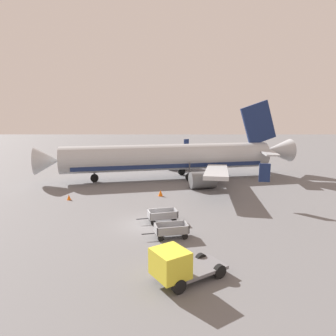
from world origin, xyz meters
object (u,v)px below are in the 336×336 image
object	(u,v)px
airplane	(176,158)
baggage_cart_nearest	(172,230)
baggage_cart_second_in_row	(163,215)
traffic_cone_near_plane	(161,193)
service_truck_beside_carts	(178,265)
traffic_cone_mid_apron	(70,197)

from	to	relation	value
airplane	baggage_cart_nearest	size ratio (longest dim) A/B	10.32
baggage_cart_second_in_row	traffic_cone_near_plane	size ratio (longest dim) A/B	5.01
airplane	baggage_cart_nearest	distance (m)	21.83
baggage_cart_nearest	service_truck_beside_carts	distance (m)	6.50
airplane	traffic_cone_mid_apron	world-z (taller)	airplane
traffic_cone_mid_apron	airplane	bearing A→B (deg)	43.39
baggage_cart_nearest	baggage_cart_second_in_row	world-z (taller)	same
traffic_cone_near_plane	traffic_cone_mid_apron	size ratio (longest dim) A/B	1.21
airplane	traffic_cone_near_plane	bearing A→B (deg)	-101.45
service_truck_beside_carts	baggage_cart_second_in_row	bearing A→B (deg)	95.91
service_truck_beside_carts	traffic_cone_near_plane	xyz separation A→B (m)	(-1.39, 18.40, -0.74)
airplane	traffic_cone_near_plane	world-z (taller)	airplane
traffic_cone_mid_apron	baggage_cart_second_in_row	bearing A→B (deg)	-33.73
airplane	baggage_cart_nearest	world-z (taller)	airplane
airplane	traffic_cone_near_plane	xyz separation A→B (m)	(-1.97, -9.74, -2.69)
baggage_cart_second_in_row	traffic_cone_near_plane	distance (m)	8.55
traffic_cone_near_plane	traffic_cone_mid_apron	bearing A→B (deg)	-170.93
service_truck_beside_carts	baggage_cart_nearest	bearing A→B (deg)	92.50
traffic_cone_near_plane	traffic_cone_mid_apron	distance (m)	10.15
airplane	baggage_cart_second_in_row	xyz separation A→B (m)	(-1.60, -18.28, -2.45)
baggage_cart_second_in_row	service_truck_beside_carts	xyz separation A→B (m)	(1.02, -9.86, 0.50)
airplane	baggage_cart_second_in_row	size ratio (longest dim) A/B	10.32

